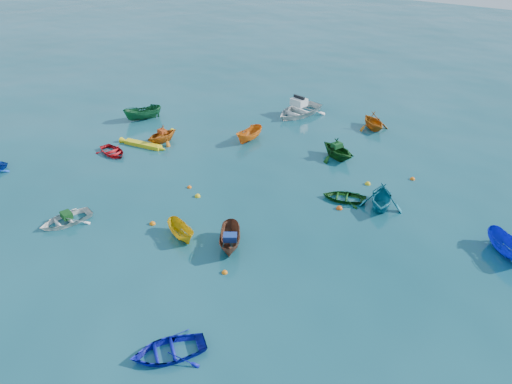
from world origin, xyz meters
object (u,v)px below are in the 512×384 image
Objects in this scene: dinghy_blue_se at (169,354)px; motorboat_white at (298,115)px; kayak_yellow at (143,146)px; dinghy_white_near at (66,223)px.

dinghy_blue_se is 27.12m from motorboat_white.
motorboat_white reaches higher than kayak_yellow.
kayak_yellow is 0.79× the size of motorboat_white.
dinghy_blue_se is at bearing -141.46° from kayak_yellow.
dinghy_blue_se is 20.37m from kayak_yellow.
dinghy_blue_se reaches higher than dinghy_white_near.
dinghy_white_near is 0.62× the size of motorboat_white.
dinghy_blue_se is at bearing -2.94° from dinghy_white_near.
dinghy_white_near reaches higher than kayak_yellow.
kayak_yellow is at bearing -107.01° from motorboat_white.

